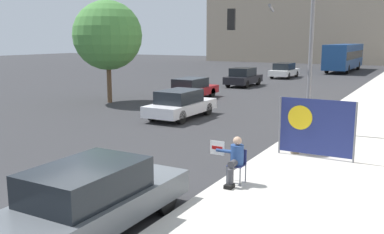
# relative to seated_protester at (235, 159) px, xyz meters

# --- Properties ---
(ground_plane) EXTENTS (160.00, 160.00, 0.00)m
(ground_plane) POSITION_rel_seated_protester_xyz_m (-2.71, -2.75, -0.83)
(ground_plane) COLOR #303033
(sidewalk_curb) EXTENTS (4.33, 90.00, 0.15)m
(sidewalk_curb) POSITION_rel_seated_protester_xyz_m (1.70, 12.25, -0.75)
(sidewalk_curb) COLOR beige
(sidewalk_curb) RESTS_ON ground_plane
(seated_protester) EXTENTS (0.93, 0.77, 1.24)m
(seated_protester) POSITION_rel_seated_protester_xyz_m (0.00, 0.00, 0.00)
(seated_protester) COLOR #474C56
(seated_protester) RESTS_ON sidewalk_curb
(jogger_on_sidewalk) EXTENTS (0.34, 0.34, 1.66)m
(jogger_on_sidewalk) POSITION_rel_seated_protester_xyz_m (0.53, 3.73, 0.17)
(jogger_on_sidewalk) COLOR #756651
(jogger_on_sidewalk) RESTS_ON sidewalk_curb
(protest_banner) EXTENTS (2.38, 0.06, 1.87)m
(protest_banner) POSITION_rel_seated_protester_xyz_m (1.20, 3.51, 0.31)
(protest_banner) COLOR slate
(protest_banner) RESTS_ON sidewalk_curb
(traffic_light_pole) EXTENTS (3.29, 3.06, 5.19)m
(traffic_light_pole) POSITION_rel_seated_protester_xyz_m (-1.19, 6.92, 2.88)
(traffic_light_pole) COLOR slate
(traffic_light_pole) RESTS_ON sidewalk_curb
(parked_car_curbside) EXTENTS (1.83, 4.58, 1.43)m
(parked_car_curbside) POSITION_rel_seated_protester_xyz_m (-1.52, -3.68, -0.11)
(parked_car_curbside) COLOR #565B60
(parked_car_curbside) RESTS_ON ground_plane
(car_on_road_nearest) EXTENTS (1.79, 4.32, 1.40)m
(car_on_road_nearest) POSITION_rel_seated_protester_xyz_m (-6.40, 8.03, -0.12)
(car_on_road_nearest) COLOR silver
(car_on_road_nearest) RESTS_ON ground_plane
(car_on_road_midblock) EXTENTS (1.75, 4.48, 1.36)m
(car_on_road_midblock) POSITION_rel_seated_protester_xyz_m (-9.23, 14.18, -0.14)
(car_on_road_midblock) COLOR maroon
(car_on_road_midblock) RESTS_ON ground_plane
(car_on_road_distant) EXTENTS (1.82, 4.20, 1.52)m
(car_on_road_distant) POSITION_rel_seated_protester_xyz_m (-9.24, 22.94, -0.07)
(car_on_road_distant) COLOR black
(car_on_road_distant) RESTS_ON ground_plane
(car_on_road_far_lane) EXTENTS (1.85, 4.63, 1.48)m
(car_on_road_far_lane) POSITION_rel_seated_protester_xyz_m (-8.61, 32.11, -0.09)
(car_on_road_far_lane) COLOR white
(car_on_road_far_lane) RESTS_ON ground_plane
(city_bus_on_road) EXTENTS (2.57, 12.33, 3.21)m
(city_bus_on_road) POSITION_rel_seated_protester_xyz_m (-5.00, 43.88, 1.02)
(city_bus_on_road) COLOR navy
(city_bus_on_road) RESTS_ON ground_plane
(street_tree_near_curb) EXTENTS (4.14, 4.14, 6.13)m
(street_tree_near_curb) POSITION_rel_seated_protester_xyz_m (-12.89, 10.45, 3.23)
(street_tree_near_curb) COLOR brown
(street_tree_near_curb) RESTS_ON ground_plane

